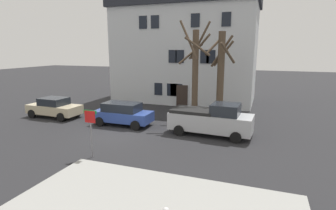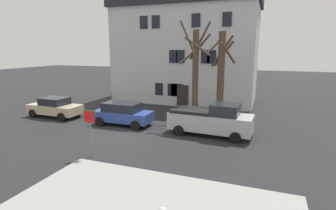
{
  "view_description": "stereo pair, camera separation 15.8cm",
  "coord_description": "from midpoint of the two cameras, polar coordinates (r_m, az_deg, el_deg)",
  "views": [
    {
      "loc": [
        8.77,
        -14.58,
        5.49
      ],
      "look_at": [
        2.44,
        2.84,
        1.61
      ],
      "focal_mm": 28.67,
      "sensor_mm": 36.0,
      "label": 1
    },
    {
      "loc": [
        8.92,
        -14.53,
        5.49
      ],
      "look_at": [
        2.44,
        2.84,
        1.61
      ],
      "focal_mm": 28.67,
      "sensor_mm": 36.0,
      "label": 2
    }
  ],
  "objects": [
    {
      "name": "car_beige_sedan",
      "position": [
        23.83,
        -22.72,
        -0.43
      ],
      "size": [
        4.49,
        2.18,
        1.61
      ],
      "color": "#C6B793",
      "rests_on": "ground_plane"
    },
    {
      "name": "building_main",
      "position": [
        29.34,
        4.13,
        12.18
      ],
      "size": [
        14.86,
        7.99,
        11.23
      ],
      "color": "silver",
      "rests_on": "ground_plane"
    },
    {
      "name": "ground_plane",
      "position": [
        17.89,
        -10.37,
        -6.23
      ],
      "size": [
        120.0,
        120.0,
        0.0
      ],
      "primitive_type": "plane",
      "color": "#262628"
    },
    {
      "name": "tree_bare_near",
      "position": [
        20.19,
        6.05,
        7.17
      ],
      "size": [
        2.63,
        2.65,
        7.51
      ],
      "color": "#4C3D2D",
      "rests_on": "ground_plane"
    },
    {
      "name": "street_sign_pole",
      "position": [
        14.11,
        -16.0,
        -3.96
      ],
      "size": [
        0.76,
        0.07,
        2.5
      ],
      "color": "slate",
      "rests_on": "ground_plane"
    },
    {
      "name": "tree_bare_mid",
      "position": [
        20.52,
        11.39,
        6.45
      ],
      "size": [
        2.26,
        2.24,
        6.75
      ],
      "color": "#4C3D2D",
      "rests_on": "ground_plane"
    },
    {
      "name": "bicycle_leaning",
      "position": [
        23.04,
        -11.13,
        -1.24
      ],
      "size": [
        1.66,
        0.64,
        1.03
      ],
      "color": "black",
      "rests_on": "ground_plane"
    },
    {
      "name": "car_blue_wagon",
      "position": [
        19.89,
        -9.36,
        -1.76
      ],
      "size": [
        4.26,
        2.0,
        1.66
      ],
      "color": "#2D4799",
      "rests_on": "ground_plane"
    },
    {
      "name": "pickup_truck_silver",
      "position": [
        17.55,
        9.39,
        -3.08
      ],
      "size": [
        5.39,
        2.4,
        2.12
      ],
      "color": "#B7BABF",
      "rests_on": "ground_plane"
    }
  ]
}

